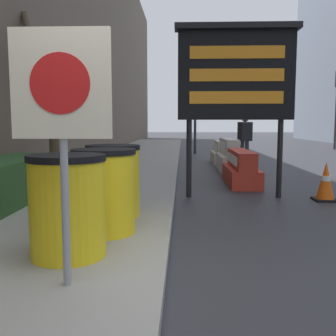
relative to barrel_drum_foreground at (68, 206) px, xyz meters
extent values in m
plane|color=#2D2D33|center=(0.92, -0.66, -0.61)|extent=(120.00, 120.00, 0.00)
cylinder|color=#4C3D2D|center=(-1.65, 4.81, 0.74)|extent=(0.31, 0.31, 2.44)
cylinder|color=#4C3D2D|center=(-0.88, 4.72, 1.64)|extent=(0.27, 1.62, 1.15)
cylinder|color=#4C3D2D|center=(-1.84, 4.36, 1.93)|extent=(0.98, 0.58, 0.89)
cylinder|color=#4C3D2D|center=(-2.04, 4.53, 2.44)|extent=(0.66, 0.93, 1.35)
cylinder|color=#4C3D2D|center=(-1.25, 4.69, 1.65)|extent=(0.36, 0.92, 1.11)
cylinder|color=yellow|center=(0.00, 0.00, -0.03)|extent=(0.69, 0.69, 0.89)
cylinder|color=black|center=(0.00, 0.00, 0.44)|extent=(0.72, 0.72, 0.06)
cylinder|color=yellow|center=(0.18, 0.80, -0.03)|extent=(0.69, 0.69, 0.89)
cylinder|color=black|center=(0.18, 0.80, 0.44)|extent=(0.72, 0.72, 0.06)
cylinder|color=yellow|center=(0.14, 1.61, -0.03)|extent=(0.69, 0.69, 0.89)
cylinder|color=black|center=(0.14, 1.61, 0.44)|extent=(0.72, 0.72, 0.06)
cylinder|color=gray|center=(0.18, -0.66, 0.28)|extent=(0.06, 0.06, 1.52)
cube|color=beige|center=(0.18, -0.68, 1.04)|extent=(0.73, 0.04, 0.79)
cylinder|color=red|center=(0.18, -0.70, 1.04)|extent=(0.44, 0.01, 0.44)
cylinder|color=black|center=(1.18, 3.72, 0.11)|extent=(0.10, 0.10, 1.43)
cylinder|color=black|center=(2.84, 3.72, 0.11)|extent=(0.10, 0.10, 1.43)
cube|color=black|center=(2.01, 3.72, 1.61)|extent=(2.08, 0.24, 1.57)
cube|color=black|center=(2.01, 3.65, 2.45)|extent=(2.20, 0.34, 0.10)
cube|color=orange|center=(2.01, 3.59, 2.00)|extent=(1.66, 0.02, 0.22)
cube|color=orange|center=(2.01, 3.59, 1.61)|extent=(1.66, 0.02, 0.22)
cube|color=orange|center=(2.01, 3.59, 1.22)|extent=(1.66, 0.02, 0.22)
cube|color=red|center=(2.38, 5.35, -0.42)|extent=(0.65, 2.01, 0.38)
cube|color=red|center=(2.38, 5.35, -0.04)|extent=(0.39, 2.01, 0.38)
cube|color=white|center=(2.18, 5.35, -0.04)|extent=(0.02, 1.61, 0.19)
cube|color=silver|center=(2.38, 7.80, -0.38)|extent=(0.56, 2.11, 0.47)
cube|color=silver|center=(2.38, 7.80, 0.09)|extent=(0.34, 2.11, 0.47)
cube|color=white|center=(2.20, 7.80, 0.09)|extent=(0.02, 1.69, 0.23)
cube|color=beige|center=(2.38, 10.12, -0.42)|extent=(0.61, 1.74, 0.38)
cube|color=beige|center=(2.38, 10.12, -0.03)|extent=(0.36, 1.74, 0.38)
cube|color=white|center=(2.19, 10.12, -0.03)|extent=(0.02, 1.39, 0.19)
cube|color=black|center=(2.97, 10.74, -0.59)|extent=(0.39, 0.39, 0.04)
cone|color=#EA560F|center=(2.97, 10.74, -0.25)|extent=(0.31, 0.31, 0.65)
cylinder|color=white|center=(2.97, 10.74, -0.21)|extent=(0.18, 0.18, 0.09)
cube|color=black|center=(3.60, 3.45, -0.59)|extent=(0.39, 0.39, 0.04)
cone|color=#EA560F|center=(3.60, 3.45, -0.24)|extent=(0.31, 0.31, 0.66)
cylinder|color=white|center=(3.60, 3.45, -0.21)|extent=(0.18, 0.18, 0.09)
cylinder|color=#2D2D30|center=(1.62, 14.45, 1.56)|extent=(0.12, 0.12, 4.34)
cube|color=black|center=(1.62, 14.29, 3.31)|extent=(0.28, 0.28, 0.84)
sphere|color=#360605|center=(1.62, 14.14, 3.59)|extent=(0.15, 0.15, 0.15)
sphere|color=gold|center=(1.62, 14.14, 3.31)|extent=(0.15, 0.15, 0.15)
sphere|color=black|center=(1.62, 14.14, 3.03)|extent=(0.15, 0.15, 0.15)
cylinder|color=#2D2D30|center=(9.14, 17.66, 1.43)|extent=(0.12, 0.12, 4.09)
cylinder|color=#333338|center=(3.04, 9.57, -0.22)|extent=(0.13, 0.13, 0.79)
cylinder|color=#333338|center=(3.19, 9.57, -0.22)|extent=(0.13, 0.13, 0.79)
cube|color=black|center=(3.11, 9.57, 0.49)|extent=(0.50, 0.43, 0.63)
sphere|color=#9C6774|center=(3.11, 9.57, 0.91)|extent=(0.22, 0.22, 0.22)
camera|label=1|loc=(1.06, -3.53, 0.75)|focal=42.00mm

